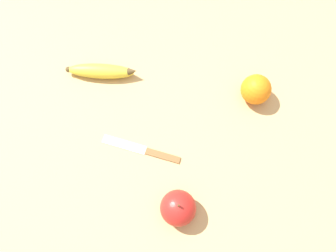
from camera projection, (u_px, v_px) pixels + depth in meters
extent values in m
plane|color=tan|center=(163.00, 113.00, 0.84)|extent=(3.00, 3.00, 0.00)
ellipsoid|color=yellow|center=(101.00, 71.00, 0.86)|extent=(0.12, 0.17, 0.04)
cone|color=brown|center=(133.00, 71.00, 0.85)|extent=(0.03, 0.03, 0.03)
sphere|color=brown|center=(68.00, 69.00, 0.86)|extent=(0.02, 0.02, 0.02)
sphere|color=orange|center=(256.00, 89.00, 0.82)|extent=(0.08, 0.08, 0.08)
ellipsoid|color=red|center=(178.00, 208.00, 0.72)|extent=(0.08, 0.08, 0.07)
cylinder|color=#4C3319|center=(179.00, 206.00, 0.68)|extent=(0.00, 0.00, 0.01)
cube|color=silver|center=(124.00, 144.00, 0.81)|extent=(0.09, 0.10, 0.00)
cube|color=brown|center=(163.00, 155.00, 0.80)|extent=(0.07, 0.08, 0.01)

